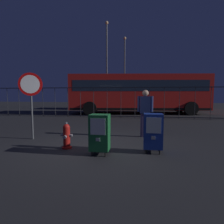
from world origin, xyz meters
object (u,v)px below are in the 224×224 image
(street_light_near_right, at_px, (125,68))
(bus_near, at_px, (138,92))
(fire_hydrant, at_px, (67,136))
(pedestrian, at_px, (145,110))
(stop_sign, at_px, (31,92))
(street_light_far_left, at_px, (107,60))
(newspaper_box_secondary, at_px, (153,131))
(newspaper_box_primary, at_px, (100,132))
(bus_far, at_px, (150,92))

(street_light_near_right, bearing_deg, bus_near, -74.86)
(fire_hydrant, distance_m, bus_near, 10.32)
(pedestrian, bearing_deg, stop_sign, -165.96)
(pedestrian, distance_m, street_light_near_right, 14.98)
(stop_sign, bearing_deg, fire_hydrant, -28.80)
(stop_sign, bearing_deg, street_light_far_left, 89.27)
(stop_sign, xyz_separation_m, street_light_far_left, (0.16, 12.86, 3.29))
(newspaper_box_secondary, height_order, bus_near, bus_near)
(newspaper_box_primary, height_order, bus_far, bus_far)
(newspaper_box_secondary, height_order, bus_far, bus_far)
(stop_sign, distance_m, pedestrian, 3.94)
(newspaper_box_secondary, relative_size, bus_far, 0.10)
(bus_near, distance_m, street_light_near_right, 6.95)
(newspaper_box_primary, bearing_deg, stop_sign, 154.54)
(newspaper_box_primary, distance_m, pedestrian, 2.50)
(pedestrian, height_order, street_light_far_left, street_light_far_left)
(bus_far, bearing_deg, pedestrian, -97.95)
(fire_hydrant, distance_m, street_light_near_right, 16.74)
(fire_hydrant, xyz_separation_m, stop_sign, (-1.59, 0.87, 1.25))
(pedestrian, bearing_deg, bus_near, 92.79)
(newspaper_box_secondary, xyz_separation_m, street_light_far_left, (-3.79, 13.73, 4.32))
(street_light_far_left, bearing_deg, fire_hydrant, -84.08)
(fire_hydrant, relative_size, newspaper_box_secondary, 0.73)
(newspaper_box_secondary, distance_m, bus_far, 14.18)
(newspaper_box_secondary, relative_size, pedestrian, 0.61)
(pedestrian, distance_m, bus_far, 12.36)
(stop_sign, height_order, pedestrian, stop_sign)
(street_light_near_right, bearing_deg, newspaper_box_secondary, -82.12)
(street_light_far_left, bearing_deg, pedestrian, -73.14)
(newspaper_box_primary, bearing_deg, fire_hydrant, 160.03)
(fire_hydrant, height_order, street_light_near_right, street_light_near_right)
(bus_near, bearing_deg, pedestrian, -95.09)
(newspaper_box_primary, distance_m, bus_far, 14.67)
(stop_sign, xyz_separation_m, pedestrian, (3.77, 0.94, -0.65))
(street_light_near_right, bearing_deg, bus_far, -37.10)
(street_light_near_right, xyz_separation_m, street_light_far_left, (-1.54, -2.50, 0.42))
(newspaper_box_primary, height_order, street_light_near_right, street_light_near_right)
(newspaper_box_primary, xyz_separation_m, bus_near, (0.75, 10.45, 1.14))
(fire_hydrant, height_order, pedestrian, pedestrian)
(fire_hydrant, xyz_separation_m, newspaper_box_secondary, (2.36, 0.01, 0.22))
(newspaper_box_primary, height_order, bus_near, bus_near)
(bus_near, height_order, street_light_near_right, street_light_near_right)
(stop_sign, height_order, bus_far, bus_far)
(newspaper_box_secondary, bearing_deg, newspaper_box_primary, -163.95)
(bus_far, bearing_deg, newspaper_box_primary, -101.96)
(stop_sign, distance_m, bus_far, 14.00)
(street_light_near_right, bearing_deg, stop_sign, -96.34)
(newspaper_box_primary, relative_size, pedestrian, 0.61)
(bus_far, bearing_deg, bus_near, -109.89)
(stop_sign, bearing_deg, bus_near, 69.88)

